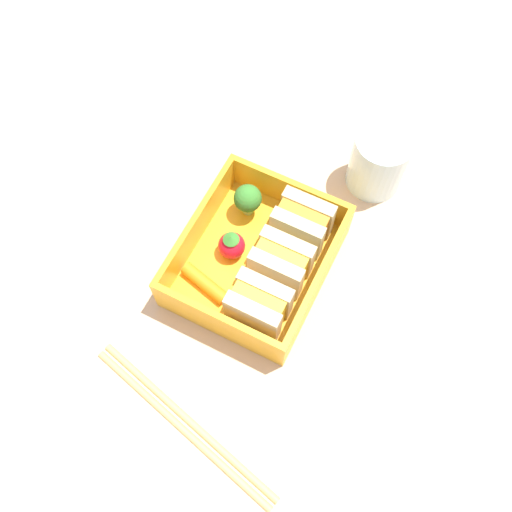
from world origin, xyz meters
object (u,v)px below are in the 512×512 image
Objects in this scene: sandwich_left at (302,224)px; drinking_glass at (379,161)px; sandwich_center at (259,305)px; sandwich_center_left at (281,263)px; strawberry_far_left at (233,243)px; chopstick_pair at (184,423)px; carrot_stick_far_left at (205,283)px; broccoli_floret at (248,199)px.

drinking_glass is (-10.31, 4.06, -0.13)cm from sandwich_left.
sandwich_center_left is at bearing 180.00° from sandwich_center.
drinking_glass reaches higher than sandwich_left.
sandwich_left is at bearing 180.00° from sandwich_center_left.
strawberry_far_left is at bearing -49.74° from sandwich_left.
sandwich_left is 21.88cm from chopstick_pair.
sandwich_center_left is at bearing 0.00° from sandwich_left.
sandwich_center_left is 1.03× the size of carrot_stick_far_left.
sandwich_left is at bearing 147.12° from carrot_stick_far_left.
drinking_glass is (-10.18, 10.13, -0.05)cm from broccoli_floret.
drinking_glass is at bearing 164.95° from sandwich_center_left.
broccoli_floret is 0.77× the size of carrot_stick_far_left.
broccoli_floret reaches higher than strawberry_far_left.
drinking_glass is (-19.57, 10.05, 1.69)cm from carrot_stick_far_left.
sandwich_left and sandwich_center_left have the same top height.
sandwich_left reaches higher than strawberry_far_left.
strawberry_far_left is at bearing 8.47° from broccoli_floret.
drinking_glass is at bearing 147.60° from strawberry_far_left.
chopstick_pair is at bearing -3.99° from sandwich_left.
carrot_stick_far_left reaches higher than chopstick_pair.
strawberry_far_left is (4.68, 0.70, -0.93)cm from broccoli_floret.
sandwich_center_left is 1.35× the size of broccoli_floret.
broccoli_floret is at bearing -128.87° from sandwich_center_left.
sandwich_left is 1.00× the size of sandwich_center_left.
carrot_stick_far_left is at bearing -7.38° from strawberry_far_left.
strawberry_far_left is (-0.22, -5.38, -1.01)cm from sandwich_center_left.
broccoli_floret is at bearing -91.19° from sandwich_left.
chopstick_pair is (21.70, 4.57, -3.26)cm from broccoli_floret.
sandwich_center_left is 15.62cm from drinking_glass.
chopstick_pair is (17.01, 3.87, -2.33)cm from strawberry_far_left.
sandwich_left is 11.18cm from carrot_stick_far_left.
broccoli_floret is at bearing -171.53° from strawberry_far_left.
sandwich_center is 12.57cm from chopstick_pair.
sandwich_left is at bearing 130.26° from strawberry_far_left.
carrot_stick_far_left is at bearing 0.53° from broccoli_floret.
strawberry_far_left is at bearing -32.40° from drinking_glass.
sandwich_left is 1.62× the size of strawberry_far_left.
carrot_stick_far_left is at bearing -92.66° from sandwich_center.
drinking_glass reaches higher than sandwich_center.
drinking_glass is at bearing 168.45° from sandwich_center.
sandwich_center_left is 1.62× the size of strawberry_far_left.
broccoli_floret is at bearing -168.10° from chopstick_pair.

